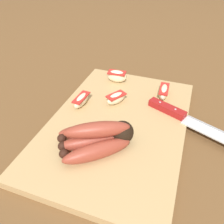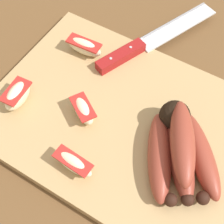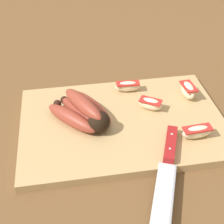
% 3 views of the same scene
% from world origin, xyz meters
% --- Properties ---
extents(ground_plane, '(6.00, 6.00, 0.00)m').
position_xyz_m(ground_plane, '(0.00, 0.00, 0.00)').
color(ground_plane, brown).
extents(cutting_board, '(0.48, 0.32, 0.02)m').
position_xyz_m(cutting_board, '(0.02, -0.01, 0.01)').
color(cutting_board, tan).
rests_on(cutting_board, ground_plane).
extents(banana_bunch, '(0.16, 0.17, 0.06)m').
position_xyz_m(banana_bunch, '(0.11, -0.03, 0.04)').
color(banana_bunch, black).
rests_on(banana_bunch, cutting_board).
extents(chefs_knife, '(0.13, 0.27, 0.02)m').
position_xyz_m(chefs_knife, '(-0.05, 0.14, 0.03)').
color(chefs_knife, silver).
rests_on(chefs_knife, cutting_board).
extents(apple_wedge_near, '(0.03, 0.06, 0.04)m').
position_xyz_m(apple_wedge_near, '(-0.16, -0.08, 0.04)').
color(apple_wedge_near, beige).
rests_on(apple_wedge_near, cutting_board).
extents(apple_wedge_middle, '(0.07, 0.03, 0.03)m').
position_xyz_m(apple_wedge_middle, '(-0.13, 0.07, 0.04)').
color(apple_wedge_middle, beige).
rests_on(apple_wedge_middle, cutting_board).
extents(apple_wedge_far, '(0.06, 0.05, 0.03)m').
position_xyz_m(apple_wedge_far, '(-0.06, -0.04, 0.04)').
color(apple_wedge_far, beige).
rests_on(apple_wedge_far, cutting_board).
extents(apple_wedge_extra, '(0.07, 0.03, 0.03)m').
position_xyz_m(apple_wedge_extra, '(-0.02, -0.12, 0.04)').
color(apple_wedge_extra, beige).
rests_on(apple_wedge_extra, cutting_board).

